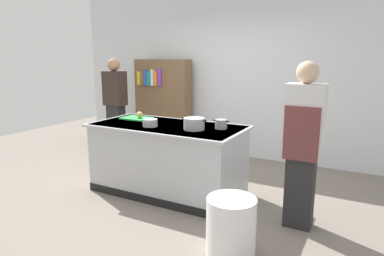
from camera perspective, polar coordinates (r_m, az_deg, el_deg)
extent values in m
plane|color=slate|center=(4.66, -3.94, -10.42)|extent=(10.00, 10.00, 0.00)
cube|color=silver|center=(6.19, 6.48, 9.34)|extent=(6.40, 0.12, 3.00)
cube|color=#B7BABF|center=(4.51, -4.02, -5.13)|extent=(1.90, 0.90, 0.90)
cube|color=#B7BABF|center=(4.40, -4.11, 0.30)|extent=(1.98, 0.98, 0.03)
cube|color=black|center=(4.30, -7.28, -11.77)|extent=(1.90, 0.01, 0.10)
cube|color=green|center=(4.88, -9.20, 1.61)|extent=(0.40, 0.28, 0.02)
sphere|color=tan|center=(4.81, -8.65, 2.16)|extent=(0.09, 0.09, 0.09)
cylinder|color=#B7BABF|center=(4.11, 0.35, 0.71)|extent=(0.25, 0.25, 0.14)
cube|color=black|center=(4.17, -1.36, 1.55)|extent=(0.04, 0.02, 0.01)
cube|color=black|center=(4.04, 2.12, 1.21)|extent=(0.04, 0.02, 0.01)
cylinder|color=#99999E|center=(4.18, 4.83, 0.65)|extent=(0.14, 0.14, 0.11)
cube|color=black|center=(4.20, 3.76, 1.29)|extent=(0.04, 0.02, 0.01)
cube|color=black|center=(4.13, 5.93, 1.07)|extent=(0.04, 0.02, 0.01)
cylinder|color=#B7BABF|center=(4.33, -6.95, 0.86)|extent=(0.19, 0.19, 0.09)
cylinder|color=white|center=(3.23, 6.48, -15.89)|extent=(0.45, 0.45, 0.54)
cube|color=#272727|center=(3.79, 17.43, -9.05)|extent=(0.28, 0.20, 0.90)
cube|color=silver|center=(3.60, 18.17, 2.21)|extent=(0.38, 0.24, 0.60)
sphere|color=#D3AA8C|center=(3.55, 18.60, 8.73)|extent=(0.22, 0.22, 0.22)
cube|color=brown|center=(3.51, 17.60, -0.99)|extent=(0.34, 0.02, 0.54)
cube|color=#252525|center=(6.39, -12.37, -0.29)|extent=(0.28, 0.20, 0.90)
cube|color=#322621|center=(6.28, -12.67, 6.42)|extent=(0.38, 0.24, 0.60)
sphere|color=#A87A5B|center=(6.25, -12.84, 10.16)|extent=(0.22, 0.22, 0.22)
cube|color=brown|center=(6.57, -4.78, 3.82)|extent=(1.10, 0.28, 1.70)
cube|color=yellow|center=(6.63, -8.79, 8.15)|extent=(0.07, 0.03, 0.25)
cube|color=brown|center=(6.59, -8.22, 8.17)|extent=(0.06, 0.03, 0.26)
cube|color=#3351B7|center=(6.54, -7.71, 8.28)|extent=(0.06, 0.03, 0.29)
cube|color=teal|center=(6.50, -7.14, 8.13)|extent=(0.08, 0.03, 0.26)
cube|color=white|center=(6.45, -6.61, 8.29)|extent=(0.05, 0.03, 0.30)
cube|color=orange|center=(6.41, -6.07, 8.18)|extent=(0.07, 0.03, 0.27)
cube|color=purple|center=(6.36, -5.40, 8.34)|extent=(0.07, 0.03, 0.31)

